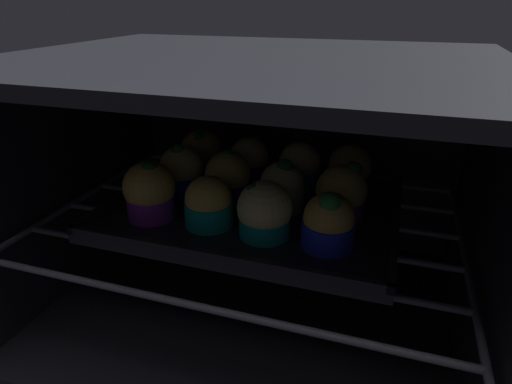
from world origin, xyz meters
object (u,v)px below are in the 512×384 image
Objects in this scene: muffin_row0_col1 at (209,204)px; muffin_row2_col2 at (299,167)px; muffin_row0_col2 at (264,212)px; muffin_row0_col0 at (150,192)px; muffin_row1_col0 at (182,172)px; muffin_row2_col1 at (249,161)px; muffin_row2_col3 at (349,172)px; muffin_row2_col0 at (202,154)px; muffin_row0_col3 at (328,223)px; muffin_row1_col3 at (341,194)px; baking_tray at (256,207)px; muffin_row1_col2 at (282,188)px; muffin_row1_col1 at (228,179)px.

muffin_row0_col1 is 17.40cm from muffin_row2_col2.
muffin_row2_col2 is (0.59, 15.89, -0.00)cm from muffin_row0_col2.
muffin_row1_col0 is at bearing 87.35° from muffin_row0_col0.
muffin_row2_col3 is (15.36, -0.13, 0.21)cm from muffin_row2_col1.
muffin_row2_col3 is (23.44, -0.04, -0.07)cm from muffin_row2_col0.
muffin_row0_col3 is 22.00cm from muffin_row2_col1.
muffin_row2_col0 is at bearing 92.89° from muffin_row1_col0.
baking_tray is at bearing -179.82° from muffin_row1_col3.
muffin_row0_col0 is at bearing -179.87° from muffin_row0_col2.
muffin_row0_col1 is 0.90× the size of muffin_row1_col2.
muffin_row2_col3 is at bearing 63.21° from muffin_row0_col2.
muffin_row0_col3 is at bearing -46.47° from muffin_row1_col2.
muffin_row1_col0 is at bearing 151.52° from muffin_row0_col2.
muffin_row1_col2 is at bearing -135.84° from muffin_row2_col3.
muffin_row2_col1 is at bearing 114.84° from baking_tray.
muffin_row0_col3 reaches higher than muffin_row0_col2.
muffin_row1_col1 is 17.68cm from muffin_row2_col3.
muffin_row2_col0 reaches higher than muffin_row0_col2.
muffin_row2_col1 is at bearing 89.70° from muffin_row0_col1.
muffin_row2_col0 is at bearing 90.03° from muffin_row0_col0.
baking_tray is at bearing -65.16° from muffin_row2_col1.
muffin_row2_col1 is at bearing 133.25° from muffin_row0_col3.
muffin_row0_col2 is 0.92× the size of muffin_row1_col3.
muffin_row0_col3 is 0.95× the size of muffin_row1_col3.
muffin_row0_col0 is 1.05× the size of muffin_row1_col3.
muffin_row0_col1 is 0.86× the size of muffin_row1_col3.
muffin_row1_col0 is (-22.77, 8.27, 0.36)cm from muffin_row0_col3.
muffin_row0_col0 is 15.47cm from muffin_row0_col2.
muffin_row0_col2 is 22.14cm from muffin_row2_col0.
muffin_row1_col2 is 1.03× the size of muffin_row2_col2.
muffin_row0_col0 reaches higher than baking_tray.
muffin_row0_col3 is (15.16, -0.56, 0.18)cm from muffin_row0_col1.
muffin_row0_col1 is 0.86× the size of muffin_row1_col1.
muffin_row0_col0 reaches higher than muffin_row0_col1.
baking_tray is at bearing 33.89° from muffin_row0_col0.
muffin_row2_col0 is 16.06cm from muffin_row2_col2.
muffin_row0_col2 reaches higher than muffin_row0_col1.
muffin_row0_col3 is 28.11cm from muffin_row2_col0.
muffin_row0_col1 is at bearing -62.50° from muffin_row2_col0.
muffin_row0_col0 is at bearing -92.65° from muffin_row1_col0.
muffin_row1_col3 reaches higher than muffin_row0_col3.
baking_tray is 5.08× the size of muffin_row1_col3.
muffin_row2_col2 is (8.05, 15.42, 0.28)cm from muffin_row0_col1.
baking_tray is 14.60cm from muffin_row2_col3.
muffin_row2_col3 is (0.01, 7.88, 0.17)cm from muffin_row1_col3.
muffin_row1_col0 is 1.04× the size of muffin_row2_col3.
muffin_row0_col2 is at bearing 179.32° from muffin_row0_col3.
muffin_row1_col2 is (-0.02, 8.03, -0.15)cm from muffin_row0_col2.
muffin_row0_col1 is 15.46cm from muffin_row2_col1.
baking_tray is 5.05× the size of muffin_row2_col0.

